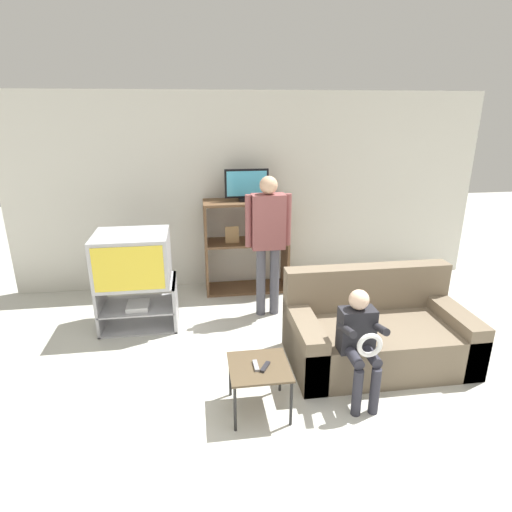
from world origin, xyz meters
TOP-DOWN VIEW (x-y plane):
  - ground_plane at (0.00, 0.00)m, footprint 18.00×18.00m
  - wall_back at (0.00, 3.29)m, footprint 6.40×0.06m
  - tv_stand at (-1.46, 2.14)m, footprint 0.86×0.56m
  - television_main at (-1.48, 2.15)m, footprint 0.80×0.67m
  - media_shelf at (-0.12, 2.99)m, footprint 1.11×0.46m
  - television_flat at (-0.10, 3.00)m, footprint 0.57×0.20m
  - snack_table at (-0.32, 0.49)m, footprint 0.49×0.49m
  - remote_control_black at (-0.28, 0.45)m, footprint 0.10×0.14m
  - remote_control_white at (-0.35, 0.48)m, footprint 0.04×0.14m
  - couch at (0.94, 1.08)m, footprint 1.71×0.95m
  - person_standing_adult at (0.04, 2.22)m, footprint 0.53×0.20m
  - person_seated_child at (0.53, 0.53)m, footprint 0.33×0.43m

SIDE VIEW (x-z plane):
  - ground_plane at x=0.00m, z-range 0.00..0.00m
  - tv_stand at x=-1.46m, z-range 0.00..0.53m
  - couch at x=0.94m, z-range -0.15..0.72m
  - snack_table at x=-0.32m, z-range 0.16..0.59m
  - remote_control_black at x=-0.28m, z-range 0.42..0.44m
  - remote_control_white at x=-0.35m, z-range 0.42..0.44m
  - person_seated_child at x=0.53m, z-range 0.09..1.07m
  - media_shelf at x=-0.12m, z-range 0.01..1.26m
  - television_main at x=-1.48m, z-range 0.54..1.10m
  - person_standing_adult at x=0.04m, z-range 0.18..1.86m
  - wall_back at x=0.00m, z-range 0.00..2.60m
  - television_flat at x=-0.10m, z-range 1.23..1.64m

